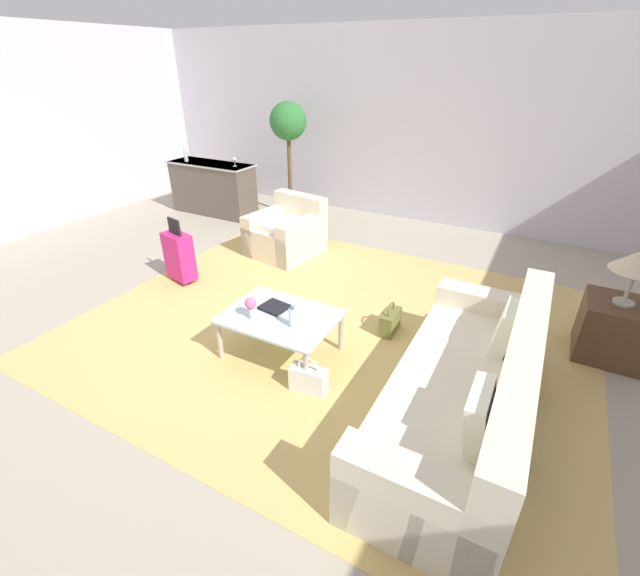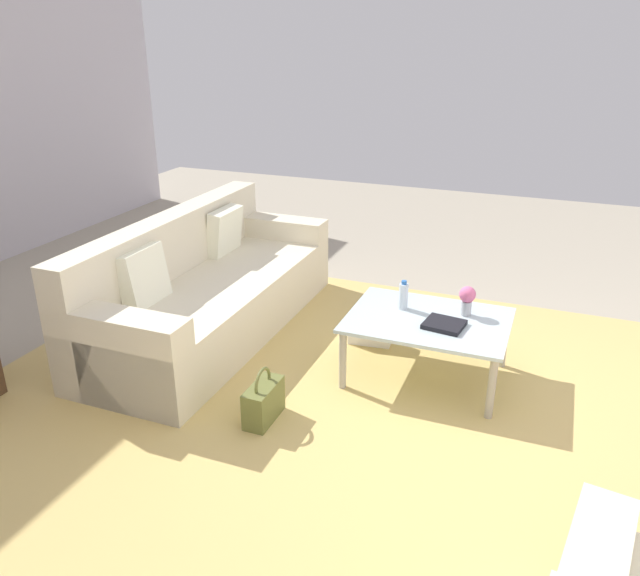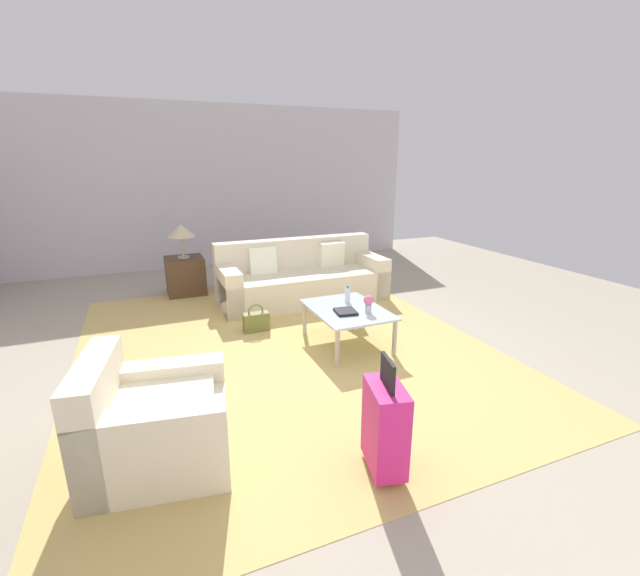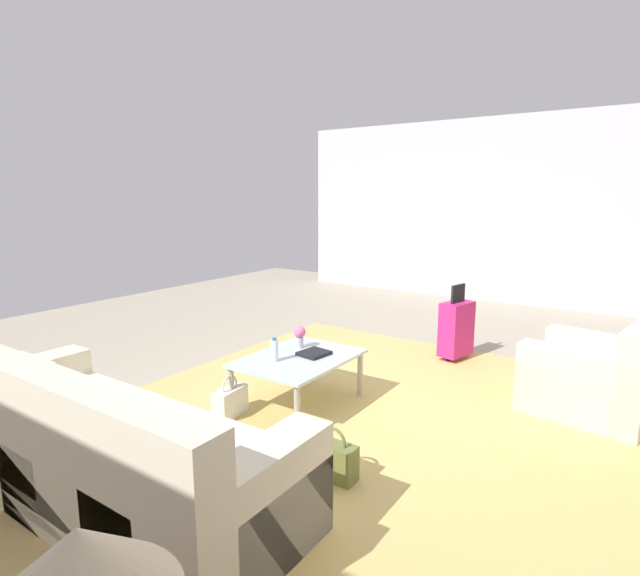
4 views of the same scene
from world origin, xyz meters
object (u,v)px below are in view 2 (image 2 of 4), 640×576
object	(u,v)px
water_bottle	(403,296)
coffee_table_book	(444,324)
couch	(203,293)
handbag_white	(370,328)
handbag_olive	(264,401)
coffee_table	(428,325)
flower_vase	(467,298)

from	to	relation	value
water_bottle	coffee_table_book	bearing A→B (deg)	150.64
couch	handbag_white	xyz separation A→B (m)	(-1.30, -0.24, -0.18)
handbag_olive	couch	bearing A→B (deg)	-44.00
couch	handbag_white	distance (m)	1.34
handbag_olive	water_bottle	bearing A→B (deg)	-121.67
coffee_table	flower_vase	size ratio (longest dim) A/B	5.14
handbag_olive	flower_vase	bearing A→B (deg)	-134.98
flower_vase	water_bottle	bearing A→B (deg)	6.79
coffee_table_book	water_bottle	bearing A→B (deg)	-21.63
couch	coffee_table_book	size ratio (longest dim) A/B	10.18
water_bottle	couch	bearing A→B (deg)	-0.00
coffee_table_book	flower_vase	size ratio (longest dim) A/B	1.19
water_bottle	coffee_table_book	xyz separation A→B (m)	(-0.32, 0.18, -0.08)
flower_vase	handbag_white	world-z (taller)	flower_vase
water_bottle	coffee_table_book	world-z (taller)	water_bottle
coffee_table_book	couch	bearing A→B (deg)	2.37
water_bottle	flower_vase	world-z (taller)	flower_vase
water_bottle	handbag_white	xyz separation A→B (m)	(0.30, -0.24, -0.41)
couch	coffee_table	xyz separation A→B (m)	(-1.80, 0.10, 0.08)
water_bottle	coffee_table_book	distance (m)	0.38
couch	coffee_table_book	bearing A→B (deg)	174.64
handbag_white	water_bottle	bearing A→B (deg)	141.12
coffee_table_book	handbag_white	world-z (taller)	coffee_table_book
coffee_table	handbag_white	distance (m)	0.66
couch	water_bottle	world-z (taller)	couch
handbag_white	handbag_olive	bearing A→B (deg)	76.11
coffee_table_book	handbag_olive	distance (m)	1.25
coffee_table	flower_vase	world-z (taller)	flower_vase
water_bottle	flower_vase	distance (m)	0.42
coffee_table	couch	bearing A→B (deg)	-3.18
couch	handbag_white	size ratio (longest dim) A/B	6.96
coffee_table_book	handbag_olive	bearing A→B (deg)	48.40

